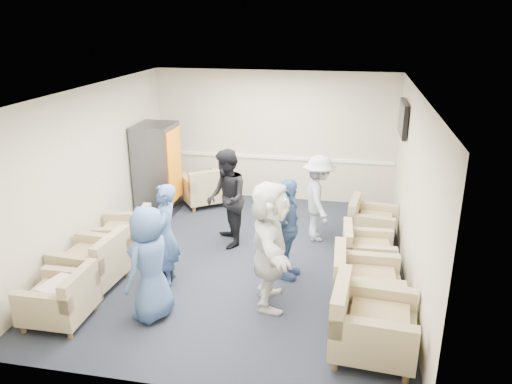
% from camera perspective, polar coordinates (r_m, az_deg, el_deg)
% --- Properties ---
extents(floor, '(6.00, 6.00, 0.00)m').
position_cam_1_polar(floor, '(8.13, -1.42, -7.75)').
color(floor, black).
rests_on(floor, ground).
extents(ceiling, '(6.00, 6.00, 0.00)m').
position_cam_1_polar(ceiling, '(7.30, -1.59, 11.45)').
color(ceiling, white).
rests_on(ceiling, back_wall).
extents(back_wall, '(5.00, 0.02, 2.70)m').
position_cam_1_polar(back_wall, '(10.45, 2.07, 6.38)').
color(back_wall, beige).
rests_on(back_wall, floor).
extents(front_wall, '(5.00, 0.02, 2.70)m').
position_cam_1_polar(front_wall, '(4.95, -9.11, -9.38)').
color(front_wall, beige).
rests_on(front_wall, floor).
extents(left_wall, '(0.02, 6.00, 2.70)m').
position_cam_1_polar(left_wall, '(8.48, -18.24, 2.27)').
color(left_wall, beige).
rests_on(left_wall, floor).
extents(right_wall, '(0.02, 6.00, 2.70)m').
position_cam_1_polar(right_wall, '(7.50, 17.51, 0.13)').
color(right_wall, beige).
rests_on(right_wall, floor).
extents(chair_rail, '(4.98, 0.04, 0.06)m').
position_cam_1_polar(chair_rail, '(10.54, 2.03, 3.97)').
color(chair_rail, white).
rests_on(chair_rail, back_wall).
extents(tv, '(0.10, 1.00, 0.58)m').
position_cam_1_polar(tv, '(9.05, 16.46, 8.05)').
color(tv, black).
rests_on(tv, right_wall).
extents(armchair_left_near, '(0.78, 0.78, 0.62)m').
position_cam_1_polar(armchair_left_near, '(6.94, -21.30, -11.42)').
color(armchair_left_near, '#998863').
rests_on(armchair_left_near, floor).
extents(armchair_left_mid, '(0.92, 0.92, 0.69)m').
position_cam_1_polar(armchair_left_mid, '(7.64, -17.99, -7.77)').
color(armchair_left_mid, '#998863').
rests_on(armchair_left_mid, floor).
extents(armchair_left_far, '(0.91, 0.91, 0.63)m').
position_cam_1_polar(armchair_left_far, '(8.50, -14.51, -4.80)').
color(armchair_left_far, '#998863').
rests_on(armchair_left_far, floor).
extents(armchair_right_near, '(1.00, 1.00, 0.75)m').
position_cam_1_polar(armchair_right_near, '(6.04, 12.67, -14.69)').
color(armchair_right_near, '#998863').
rests_on(armchair_right_near, floor).
extents(armchair_right_midnear, '(0.91, 0.91, 0.71)m').
position_cam_1_polar(armchair_right_midnear, '(6.84, 12.01, -10.43)').
color(armchair_right_midnear, '#998863').
rests_on(armchair_right_midnear, floor).
extents(armchair_right_midfar, '(0.80, 0.80, 0.62)m').
position_cam_1_polar(armchair_right_midfar, '(7.84, 12.30, -6.78)').
color(armchair_right_midfar, '#998863').
rests_on(armchair_right_midfar, floor).
extents(armchair_right_far, '(0.87, 0.87, 0.62)m').
position_cam_1_polar(armchair_right_far, '(8.92, 12.80, -3.48)').
color(armchair_right_far, '#998863').
rests_on(armchair_right_far, floor).
extents(armchair_corner, '(1.20, 1.20, 0.69)m').
position_cam_1_polar(armchair_corner, '(10.35, -5.84, 0.36)').
color(armchair_corner, '#998863').
rests_on(armchair_corner, floor).
extents(vending_machine, '(0.73, 0.84, 1.78)m').
position_cam_1_polar(vending_machine, '(9.93, -11.16, 2.59)').
color(vending_machine, '#4B4B52').
rests_on(vending_machine, floor).
extents(backpack, '(0.33, 0.26, 0.51)m').
position_cam_1_polar(backpack, '(7.59, -10.64, -7.95)').
color(backpack, black).
rests_on(backpack, floor).
extents(pillow, '(0.45, 0.54, 0.14)m').
position_cam_1_polar(pillow, '(6.86, -21.51, -10.18)').
color(pillow, silver).
rests_on(pillow, armchair_left_near).
extents(person_front_left, '(0.71, 0.87, 1.53)m').
position_cam_1_polar(person_front_left, '(6.50, -12.06, -8.04)').
color(person_front_left, '#3B578E').
rests_on(person_front_left, floor).
extents(person_mid_left, '(0.47, 0.62, 1.53)m').
position_cam_1_polar(person_mid_left, '(7.26, -10.30, -4.88)').
color(person_mid_left, '#3B578E').
rests_on(person_mid_left, floor).
extents(person_back_left, '(0.90, 0.99, 1.67)m').
position_cam_1_polar(person_back_left, '(8.34, -3.39, -0.77)').
color(person_back_left, black).
rests_on(person_back_left, floor).
extents(person_back_right, '(0.80, 1.09, 1.51)m').
position_cam_1_polar(person_back_right, '(8.63, 7.13, -0.74)').
color(person_back_right, silver).
rests_on(person_back_right, floor).
extents(person_mid_right, '(0.53, 0.96, 1.54)m').
position_cam_1_polar(person_mid_right, '(7.33, 3.56, -4.27)').
color(person_mid_right, '#3B578E').
rests_on(person_mid_right, floor).
extents(person_front_right, '(0.79, 1.70, 1.76)m').
position_cam_1_polar(person_front_right, '(6.59, 1.62, -6.04)').
color(person_front_right, silver).
rests_on(person_front_right, floor).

